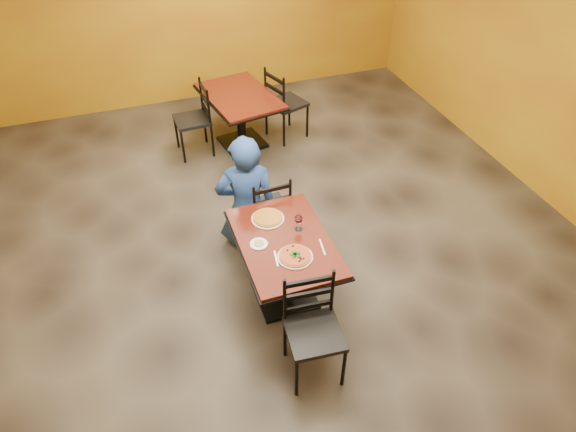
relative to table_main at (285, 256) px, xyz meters
name	(u,v)px	position (x,y,z in m)	size (l,w,h in m)	color
floor	(269,262)	(0.00, 0.50, -0.56)	(7.00, 8.00, 0.01)	black
wall_back	(183,2)	(0.00, 4.50, 0.94)	(7.00, 0.01, 3.00)	#B89814
table_main	(285,256)	(0.00, 0.00, 0.00)	(0.83, 1.23, 0.75)	#5C1A0E
table_second	(240,108)	(0.36, 2.88, 0.00)	(1.05, 1.38, 0.75)	#5C1A0E
chair_main_near	(315,334)	(-0.04, -0.86, -0.07)	(0.44, 0.44, 0.97)	black
chair_main_far	(267,209)	(0.09, 0.82, -0.09)	(0.42, 0.42, 0.93)	black
chair_second_left	(192,120)	(-0.30, 2.88, -0.07)	(0.44, 0.44, 0.98)	black
chair_second_right	(287,103)	(1.03, 2.88, -0.05)	(0.46, 0.46, 1.02)	black
diner	(246,192)	(-0.10, 0.93, 0.10)	(0.64, 0.42, 1.31)	navy
plate_main	(295,257)	(0.02, -0.23, 0.20)	(0.31, 0.31, 0.01)	white
pizza_main	(295,256)	(0.02, -0.23, 0.21)	(0.28, 0.28, 0.02)	maroon
plate_far	(268,219)	(-0.05, 0.33, 0.20)	(0.31, 0.31, 0.01)	white
pizza_far	(268,217)	(-0.05, 0.33, 0.21)	(0.28, 0.28, 0.02)	gold
side_plate	(259,244)	(-0.23, 0.03, 0.20)	(0.16, 0.16, 0.01)	white
dip	(259,243)	(-0.23, 0.03, 0.21)	(0.09, 0.09, 0.01)	tan
wine_glass	(298,222)	(0.17, 0.10, 0.28)	(0.08, 0.08, 0.18)	white
fork	(276,258)	(-0.14, -0.19, 0.20)	(0.01, 0.19, 0.00)	silver
knife	(322,247)	(0.29, -0.19, 0.20)	(0.01, 0.21, 0.00)	silver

